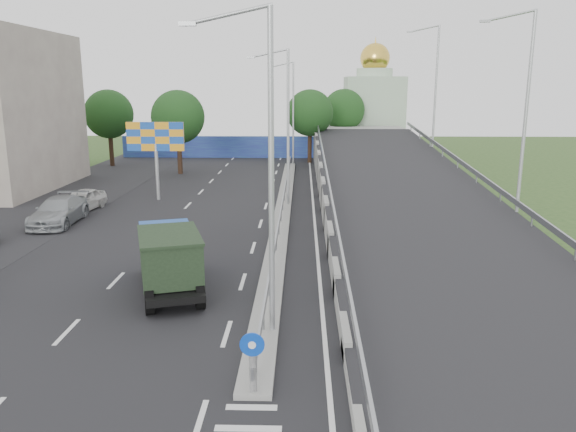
{
  "coord_description": "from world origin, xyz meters",
  "views": [
    {
      "loc": [
        1.25,
        -10.97,
        7.96
      ],
      "look_at": [
        0.61,
        13.74,
        2.2
      ],
      "focal_mm": 35.0,
      "sensor_mm": 36.0,
      "label": 1
    }
  ],
  "objects_px": {
    "dump_truck": "(169,257)",
    "parked_car_e": "(82,200)",
    "church": "(373,107)",
    "billboard": "(156,141)",
    "lamp_post_far": "(291,108)",
    "lamp_post_near": "(265,158)",
    "parked_car_d": "(59,211)",
    "lamp_post_mid": "(285,119)",
    "sign_bollard": "(253,362)"
  },
  "relations": [
    {
      "from": "sign_bollard",
      "to": "dump_truck",
      "type": "relative_size",
      "value": 0.28
    },
    {
      "from": "billboard",
      "to": "parked_car_d",
      "type": "bearing_deg",
      "value": -119.09
    },
    {
      "from": "dump_truck",
      "to": "parked_car_e",
      "type": "bearing_deg",
      "value": 104.87
    },
    {
      "from": "church",
      "to": "dump_truck",
      "type": "distance_m",
      "value": 52.06
    },
    {
      "from": "lamp_post_near",
      "to": "parked_car_d",
      "type": "height_order",
      "value": "lamp_post_near"
    },
    {
      "from": "lamp_post_near",
      "to": "dump_truck",
      "type": "xyz_separation_m",
      "value": [
        -4.09,
        4.0,
        -4.41
      ]
    },
    {
      "from": "lamp_post_near",
      "to": "church",
      "type": "xyz_separation_m",
      "value": [
        9.89,
        54.0,
        -0.5
      ]
    },
    {
      "from": "parked_car_e",
      "to": "billboard",
      "type": "bearing_deg",
      "value": 51.41
    },
    {
      "from": "lamp_post_mid",
      "to": "dump_truck",
      "type": "bearing_deg",
      "value": -104.34
    },
    {
      "from": "parked_car_d",
      "to": "lamp_post_mid",
      "type": "bearing_deg",
      "value": 19.71
    },
    {
      "from": "church",
      "to": "parked_car_e",
      "type": "height_order",
      "value": "church"
    },
    {
      "from": "sign_bollard",
      "to": "parked_car_e",
      "type": "relative_size",
      "value": 0.4
    },
    {
      "from": "lamp_post_near",
      "to": "parked_car_d",
      "type": "bearing_deg",
      "value": 131.69
    },
    {
      "from": "church",
      "to": "parked_car_d",
      "type": "distance_m",
      "value": 45.73
    },
    {
      "from": "sign_bollard",
      "to": "lamp_post_mid",
      "type": "height_order",
      "value": "lamp_post_mid"
    },
    {
      "from": "lamp_post_mid",
      "to": "church",
      "type": "relative_size",
      "value": 0.73
    },
    {
      "from": "lamp_post_mid",
      "to": "billboard",
      "type": "relative_size",
      "value": 1.83
    },
    {
      "from": "billboard",
      "to": "dump_truck",
      "type": "relative_size",
      "value": 0.91
    },
    {
      "from": "lamp_post_far",
      "to": "billboard",
      "type": "xyz_separation_m",
      "value": [
        -9.11,
        -18.0,
        -1.62
      ]
    },
    {
      "from": "lamp_post_far",
      "to": "lamp_post_near",
      "type": "bearing_deg",
      "value": -90.0
    },
    {
      "from": "church",
      "to": "parked_car_d",
      "type": "xyz_separation_m",
      "value": [
        -23.03,
        -39.24,
        -4.52
      ]
    },
    {
      "from": "church",
      "to": "billboard",
      "type": "height_order",
      "value": "church"
    },
    {
      "from": "church",
      "to": "parked_car_d",
      "type": "height_order",
      "value": "church"
    },
    {
      "from": "dump_truck",
      "to": "parked_car_d",
      "type": "height_order",
      "value": "dump_truck"
    },
    {
      "from": "parked_car_d",
      "to": "parked_car_e",
      "type": "distance_m",
      "value": 3.52
    },
    {
      "from": "lamp_post_near",
      "to": "sign_bollard",
      "type": "bearing_deg",
      "value": -91.64
    },
    {
      "from": "billboard",
      "to": "parked_car_d",
      "type": "height_order",
      "value": "billboard"
    },
    {
      "from": "sign_bollard",
      "to": "church",
      "type": "bearing_deg",
      "value": 80.19
    },
    {
      "from": "lamp_post_near",
      "to": "church",
      "type": "distance_m",
      "value": 54.9
    },
    {
      "from": "lamp_post_far",
      "to": "dump_truck",
      "type": "xyz_separation_m",
      "value": [
        -4.09,
        -36.0,
        -4.41
      ]
    },
    {
      "from": "parked_car_e",
      "to": "lamp_post_mid",
      "type": "bearing_deg",
      "value": 16.13
    },
    {
      "from": "sign_bollard",
      "to": "billboard",
      "type": "height_order",
      "value": "billboard"
    },
    {
      "from": "sign_bollard",
      "to": "lamp_post_near",
      "type": "height_order",
      "value": "lamp_post_near"
    },
    {
      "from": "billboard",
      "to": "dump_truck",
      "type": "bearing_deg",
      "value": -74.41
    },
    {
      "from": "dump_truck",
      "to": "billboard",
      "type": "bearing_deg",
      "value": 88.08
    },
    {
      "from": "church",
      "to": "dump_truck",
      "type": "relative_size",
      "value": 2.27
    },
    {
      "from": "lamp_post_mid",
      "to": "parked_car_d",
      "type": "distance_m",
      "value": 15.01
    },
    {
      "from": "lamp_post_far",
      "to": "church",
      "type": "relative_size",
      "value": 0.73
    },
    {
      "from": "billboard",
      "to": "parked_car_e",
      "type": "bearing_deg",
      "value": -137.23
    },
    {
      "from": "sign_bollard",
      "to": "parked_car_d",
      "type": "xyz_separation_m",
      "value": [
        -13.03,
        18.58,
        -0.25
      ]
    },
    {
      "from": "sign_bollard",
      "to": "dump_truck",
      "type": "distance_m",
      "value": 8.79
    },
    {
      "from": "lamp_post_near",
      "to": "parked_car_e",
      "type": "distance_m",
      "value": 23.08
    },
    {
      "from": "parked_car_d",
      "to": "church",
      "type": "bearing_deg",
      "value": 57.55
    },
    {
      "from": "lamp_post_far",
      "to": "parked_car_d",
      "type": "xyz_separation_m",
      "value": [
        -13.14,
        -25.24,
        -5.02
      ]
    },
    {
      "from": "parked_car_e",
      "to": "dump_truck",
      "type": "bearing_deg",
      "value": -48.98
    },
    {
      "from": "lamp_post_far",
      "to": "sign_bollard",
      "type": "bearing_deg",
      "value": -90.14
    },
    {
      "from": "sign_bollard",
      "to": "dump_truck",
      "type": "height_order",
      "value": "dump_truck"
    },
    {
      "from": "lamp_post_mid",
      "to": "billboard",
      "type": "bearing_deg",
      "value": 167.62
    },
    {
      "from": "lamp_post_mid",
      "to": "parked_car_d",
      "type": "relative_size",
      "value": 1.86
    },
    {
      "from": "sign_bollard",
      "to": "parked_car_e",
      "type": "xyz_separation_m",
      "value": [
        -13.03,
        22.1,
        -0.33
      ]
    }
  ]
}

